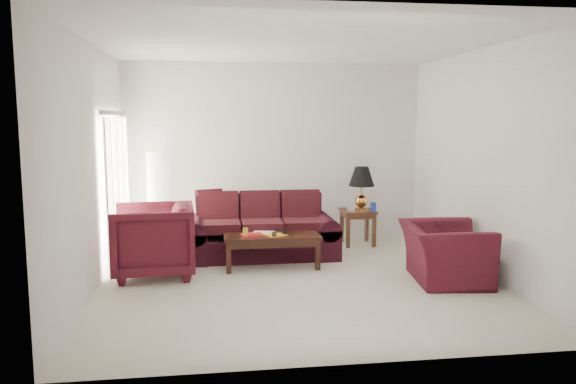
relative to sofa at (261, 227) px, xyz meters
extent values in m
plane|color=beige|center=(0.34, -1.31, -0.46)|extent=(5.00, 5.00, 0.00)
cube|color=silver|center=(-2.08, -0.01, 0.62)|extent=(0.10, 2.00, 2.16)
cube|color=black|center=(-0.77, 0.80, 0.27)|extent=(0.48, 0.33, 0.45)
cube|color=#B2B1B6|center=(1.52, 0.55, 0.18)|extent=(0.14, 0.08, 0.13)
cylinder|color=#1A33AF|center=(1.87, 0.44, 0.19)|extent=(0.12, 0.12, 0.15)
cube|color=silver|center=(1.51, 0.83, 0.19)|extent=(0.19, 0.20, 0.05)
imported|color=#410F17|center=(-1.51, -0.80, 0.02)|extent=(1.12, 1.09, 0.97)
imported|color=#400E19|center=(2.22, -1.57, -0.10)|extent=(1.12, 1.24, 0.74)
cube|color=#B71213|center=(-0.19, -0.61, 0.01)|extent=(0.34, 0.27, 0.02)
cube|color=white|center=(-0.01, -0.49, 0.01)|extent=(0.35, 0.29, 0.02)
cube|color=orange|center=(0.14, -0.68, 0.01)|extent=(0.31, 0.28, 0.01)
cube|color=black|center=(0.11, -0.69, 0.03)|extent=(0.07, 0.19, 0.02)
cube|color=black|center=(0.27, -0.57, 0.03)|extent=(0.05, 0.17, 0.02)
cylinder|color=gold|center=(-0.28, -0.68, 0.07)|extent=(0.08, 0.08, 0.12)
camera|label=1|loc=(-0.75, -8.25, 1.63)|focal=35.00mm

